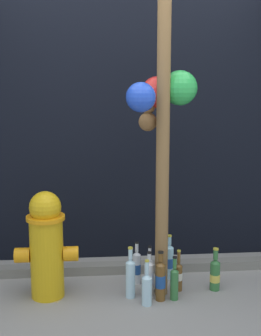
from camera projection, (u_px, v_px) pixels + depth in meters
ground_plane at (139, 321)px, 3.08m from camera, size 14.00×14.00×0.00m
building_wall at (125, 48)px, 4.02m from camera, size 10.00×0.20×3.86m
curb_strip at (129, 267)px, 3.90m from camera, size 8.00×0.12×0.08m
memorial_post at (163, 69)px, 3.23m from camera, size 0.55×0.47×3.04m
fire_hydrant at (46, 244)px, 3.39m from camera, size 0.48×0.29×0.82m
bottle_0 at (160, 280)px, 3.36m from camera, size 0.08×0.08×0.38m
bottle_1 at (169, 261)px, 3.76m from camera, size 0.08×0.08×0.38m
bottle_2 at (178, 275)px, 3.53m from camera, size 0.06×0.06×0.33m
bottle_3 at (147, 288)px, 3.29m from camera, size 0.07×0.07×0.35m
bottle_4 at (215, 274)px, 3.54m from camera, size 0.08×0.08×0.35m
bottle_5 at (130, 277)px, 3.41m from camera, size 0.07×0.07×0.40m
bottle_6 at (150, 274)px, 3.52m from camera, size 0.07×0.07×0.37m
bottle_7 at (174, 282)px, 3.38m from camera, size 0.06×0.06×0.34m
bottle_8 at (149, 278)px, 3.42m from camera, size 0.07×0.07×0.36m
bottle_9 at (137, 267)px, 3.66m from camera, size 0.06×0.06×0.36m
litter_0 at (27, 272)px, 3.90m from camera, size 0.08×0.06×0.01m
litter_2 at (54, 299)px, 3.40m from camera, size 0.13×0.12×0.01m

